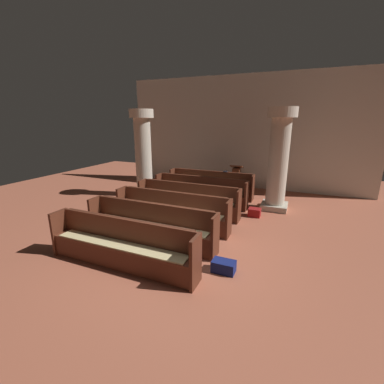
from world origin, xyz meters
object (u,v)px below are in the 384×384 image
object	(u,v)px
pew_row_0	(210,183)
pew_row_1	(200,190)
kneeler_box_navy	(224,266)
pew_row_3	(171,209)
pew_row_2	(188,199)
pew_row_4	(150,224)
hymn_book	(225,171)
pew_row_5	(121,243)
kneeler_box_red	(254,212)
pillar_far_side	(143,152)
lectern	(236,180)
pillar_aisle_side	(278,158)

from	to	relation	value
pew_row_0	pew_row_1	size ratio (longest dim) A/B	1.00
pew_row_0	kneeler_box_navy	xyz separation A→B (m)	(1.89, -4.67, -0.38)
pew_row_3	pew_row_2	bearing A→B (deg)	90.00
pew_row_1	kneeler_box_navy	size ratio (longest dim) A/B	7.33
pew_row_1	pew_row_4	size ratio (longest dim) A/B	1.00
hymn_book	pew_row_2	bearing A→B (deg)	-102.47
pew_row_0	hymn_book	world-z (taller)	hymn_book
pew_row_0	pew_row_4	bearing A→B (deg)	-90.00
pew_row_5	hymn_book	bearing A→B (deg)	84.69
pew_row_3	kneeler_box_navy	bearing A→B (deg)	-38.79
pew_row_0	kneeler_box_red	world-z (taller)	pew_row_0
pew_row_3	kneeler_box_red	distance (m)	2.55
hymn_book	pew_row_3	bearing A→B (deg)	-98.62
hymn_book	pillar_far_side	bearing A→B (deg)	-159.87
pew_row_5	lectern	size ratio (longest dim) A/B	2.94
pew_row_1	lectern	world-z (taller)	lectern
hymn_book	kneeler_box_navy	bearing A→B (deg)	-74.13
pew_row_2	pew_row_3	distance (m)	1.05
pillar_far_side	kneeler_box_navy	bearing A→B (deg)	-42.16
pillar_aisle_side	lectern	world-z (taller)	pillar_aisle_side
pew_row_4	kneeler_box_navy	world-z (taller)	pew_row_4
pew_row_2	pew_row_3	bearing A→B (deg)	-90.00
pew_row_4	pillar_aisle_side	bearing A→B (deg)	56.75
pew_row_0	kneeler_box_navy	distance (m)	5.05
pew_row_0	pillar_aisle_side	size ratio (longest dim) A/B	1.02
pew_row_3	pew_row_4	xyz separation A→B (m)	(0.00, -1.05, 0.00)
pew_row_0	lectern	xyz separation A→B (m)	(0.73, 0.98, -0.04)
pew_row_1	kneeler_box_red	bearing A→B (deg)	-13.23
kneeler_box_red	pew_row_2	bearing A→B (deg)	-162.52
pew_row_5	pillar_far_side	bearing A→B (deg)	117.89
pew_row_0	pew_row_1	bearing A→B (deg)	-90.00
pillar_aisle_side	pew_row_1	bearing A→B (deg)	-168.66
pew_row_4	kneeler_box_navy	bearing A→B (deg)	-13.87
pew_row_2	pew_row_4	size ratio (longest dim) A/B	1.00
pew_row_5	kneeler_box_red	world-z (taller)	pew_row_5
kneeler_box_red	pew_row_0	bearing A→B (deg)	141.87
pew_row_2	pew_row_3	world-z (taller)	same
pew_row_2	pew_row_4	xyz separation A→B (m)	(0.00, -2.10, 0.00)
pillar_aisle_side	hymn_book	xyz separation A→B (m)	(-1.87, 0.76, -0.69)
pew_row_4	hymn_book	size ratio (longest dim) A/B	15.73
pew_row_3	pillar_aisle_side	bearing A→B (deg)	47.30
pew_row_4	pew_row_2	bearing A→B (deg)	90.00
pew_row_1	pew_row_4	distance (m)	3.15
pillar_far_side	lectern	world-z (taller)	pillar_far_side
pew_row_5	pillar_far_side	distance (m)	5.11
pew_row_0	pew_row_2	xyz separation A→B (m)	(0.00, -2.10, 0.00)
pew_row_3	pew_row_5	size ratio (longest dim) A/B	1.00
lectern	kneeler_box_navy	size ratio (longest dim) A/B	2.49
pew_row_0	pew_row_2	distance (m)	2.10
pew_row_1	pew_row_3	distance (m)	2.10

